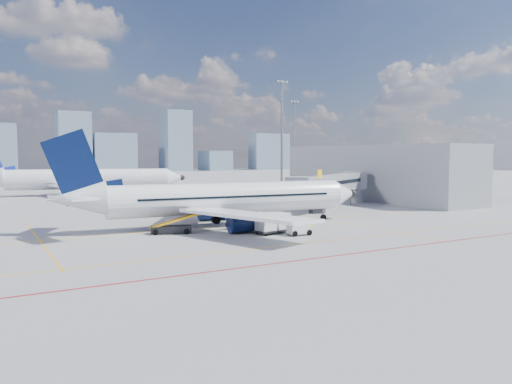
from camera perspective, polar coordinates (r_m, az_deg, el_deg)
ground at (r=51.63m, az=0.27°, el=-5.02°), size 420.00×420.00×0.00m
apron_markings at (r=48.02m, az=2.01°, el=-5.72°), size 90.00×35.12×0.01m
jet_bridge at (r=78.38m, az=9.03°, el=0.89°), size 23.55×15.78×6.30m
terminal_block at (r=95.94m, az=13.32°, el=2.21°), size 10.00×42.00×10.00m
floodlight_mast_ne at (r=117.80m, az=2.97°, el=6.88°), size 3.20×0.61×25.45m
floodlight_mast_far at (r=161.85m, az=4.35°, el=6.19°), size 3.20×0.61×25.45m
main_aircraft at (r=57.59m, az=-4.46°, el=-0.82°), size 37.61×32.72×11.03m
second_aircraft at (r=107.96m, az=-19.49°, el=1.36°), size 41.85×36.04×12.35m
baggage_tug at (r=51.97m, az=4.82°, el=-4.09°), size 2.46×1.59×1.64m
cargo_dolly at (r=52.70m, az=1.96°, el=-3.53°), size 4.13×2.27×2.15m
belt_loader at (r=53.65m, az=-9.53°, el=-4.03°), size 6.11×3.23×2.48m
ramp_worker at (r=53.47m, az=6.43°, el=-3.88°), size 0.59×0.67×1.54m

